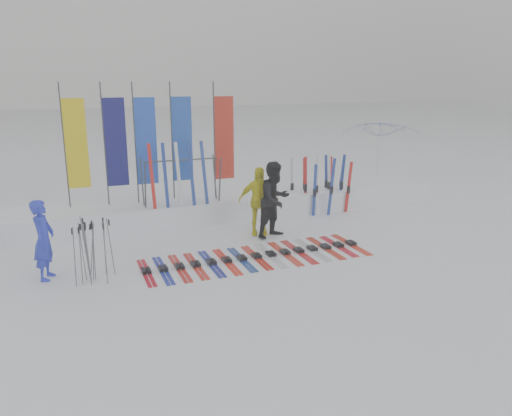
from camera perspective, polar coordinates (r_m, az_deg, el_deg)
name	(u,v)px	position (r m, az deg, el deg)	size (l,w,h in m)	color
ground	(275,275)	(10.27, 2.24, -7.63)	(120.00, 120.00, 0.00)	white
snow_bank	(211,207)	(14.30, -5.14, 0.06)	(14.00, 1.60, 0.60)	white
person_blue	(44,240)	(10.66, -23.10, -3.38)	(0.59, 0.39, 1.62)	#2130C6
person_black	(275,200)	(12.40, 2.19, 0.96)	(0.93, 0.72, 1.91)	black
person_yellow	(259,201)	(12.61, 0.29, 0.81)	(1.02, 0.43, 1.75)	yellow
tent_canopy	(380,156)	(17.72, 13.97, 5.75)	(2.77, 2.82, 2.54)	white
ski_row	(257,256)	(11.18, 0.08, -5.54)	(5.06, 1.70, 0.07)	#B00E19
pole_cluster	(92,251)	(10.32, -18.28, -4.70)	(0.78, 0.66, 1.25)	#595B60
feather_flags	(149,141)	(13.76, -12.09, 7.47)	(4.49, 0.26, 3.20)	#383A3F
ski_rack	(181,175)	(13.46, -8.54, 3.76)	(2.04, 0.80, 1.23)	#383A3F
upright_skis	(323,184)	(15.05, 7.72, 2.70)	(1.73, 1.03, 1.69)	silver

